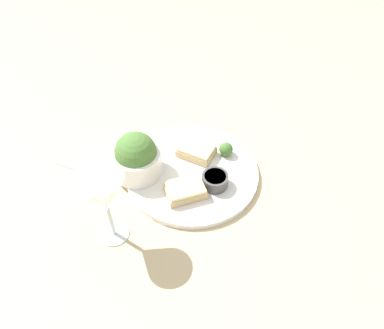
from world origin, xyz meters
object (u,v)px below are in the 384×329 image
cheese_toast_near (197,151)px  cheese_toast_far (183,190)px  sauce_ramekin (215,180)px  salad_bowl (136,157)px  fork (81,170)px  wine_glass (104,195)px

cheese_toast_near → cheese_toast_far: size_ratio=0.94×
cheese_toast_near → cheese_toast_far: bearing=86.6°
sauce_ramekin → salad_bowl: bearing=-1.2°
fork → salad_bowl: bearing=-173.7°
fork → cheese_toast_near: bearing=-160.0°
fork → wine_glass: bearing=132.5°
salad_bowl → wine_glass: size_ratio=0.63×
cheese_toast_far → wine_glass: (0.12, 0.12, 0.10)m
sauce_ramekin → fork: size_ratio=0.34×
sauce_ramekin → wine_glass: (0.18, 0.16, 0.10)m
wine_glass → fork: (0.14, -0.15, -0.12)m
sauce_ramekin → fork: bearing=2.1°
cheese_toast_near → cheese_toast_far: (0.01, 0.12, 0.00)m
wine_glass → fork: bearing=-47.5°
cheese_toast_near → wine_glass: bearing=62.8°
sauce_ramekin → cheese_toast_far: sauce_ramekin is taller
salad_bowl → fork: bearing=6.3°
wine_glass → sauce_ramekin: bearing=-138.6°
cheese_toast_near → wine_glass: 0.29m
cheese_toast_near → fork: cheese_toast_near is taller
cheese_toast_far → wine_glass: 0.20m
cheese_toast_far → fork: (0.25, -0.03, -0.02)m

